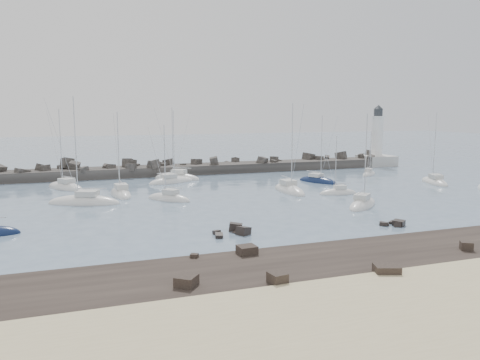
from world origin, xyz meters
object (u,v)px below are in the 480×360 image
at_px(sailboat_10, 434,183).
at_px(sailboat_13, 84,203).
at_px(sailboat_6, 289,191).
at_px(sailboat_7, 362,205).
at_px(sailboat_14, 177,178).
at_px(sailboat_1, 65,188).
at_px(sailboat_12, 369,174).
at_px(sailboat_8, 318,181).
at_px(sailboat_3, 121,194).
at_px(sailboat_9, 338,193).
at_px(sailboat_4, 171,182).
at_px(sailboat_5, 169,199).
at_px(lighthouse, 377,152).

xyz_separation_m(sailboat_10, sailboat_13, (-57.76, 1.08, 0.01)).
height_order(sailboat_6, sailboat_10, sailboat_6).
distance_m(sailboat_7, sailboat_14, 37.30).
height_order(sailboat_1, sailboat_12, sailboat_1).
bearing_deg(sailboat_8, sailboat_13, -169.86).
bearing_deg(sailboat_6, sailboat_7, -72.38).
bearing_deg(sailboat_7, sailboat_13, 158.06).
distance_m(sailboat_3, sailboat_12, 48.58).
distance_m(sailboat_1, sailboat_6, 36.05).
height_order(sailboat_1, sailboat_10, sailboat_1).
relative_size(sailboat_8, sailboat_10, 0.95).
bearing_deg(sailboat_10, sailboat_12, 108.62).
distance_m(sailboat_1, sailboat_9, 43.39).
xyz_separation_m(sailboat_1, sailboat_3, (7.90, -9.19, 0.01)).
bearing_deg(sailboat_4, sailboat_3, -133.94).
distance_m(sailboat_6, sailboat_14, 23.64).
bearing_deg(sailboat_6, sailboat_8, 39.61).
bearing_deg(sailboat_3, sailboat_6, -12.59).
bearing_deg(sailboat_13, sailboat_12, 12.57).
relative_size(sailboat_3, sailboat_4, 0.99).
relative_size(sailboat_5, sailboat_14, 0.80).
bearing_deg(sailboat_12, sailboat_8, -160.87).
bearing_deg(sailboat_3, sailboat_13, -136.11).
distance_m(sailboat_4, sailboat_14, 4.33).
xyz_separation_m(sailboat_5, sailboat_14, (5.31, 19.98, 0.01)).
bearing_deg(sailboat_1, lighthouse, 9.66).
bearing_deg(sailboat_9, sailboat_5, 171.67).
bearing_deg(sailboat_3, sailboat_8, 3.29).
bearing_deg(sailboat_10, sailboat_7, -151.07).
distance_m(sailboat_5, sailboat_13, 11.37).
bearing_deg(sailboat_1, sailboat_3, -49.32).
distance_m(sailboat_7, sailboat_12, 31.97).
bearing_deg(lighthouse, sailboat_10, -104.94).
xyz_separation_m(lighthouse, sailboat_1, (-67.54, -11.50, -2.95)).
xyz_separation_m(sailboat_3, sailboat_12, (48.10, 6.82, -0.02)).
bearing_deg(sailboat_13, sailboat_14, 48.54).
xyz_separation_m(sailboat_3, sailboat_9, (31.05, -9.92, -0.02)).
xyz_separation_m(sailboat_5, sailboat_9, (25.03, -3.66, -0.01)).
distance_m(sailboat_10, sailboat_12, 13.70).
bearing_deg(sailboat_5, sailboat_7, -28.76).
relative_size(sailboat_1, sailboat_5, 1.21).
height_order(sailboat_4, sailboat_14, sailboat_14).
height_order(sailboat_1, sailboat_14, sailboat_14).
bearing_deg(sailboat_3, sailboat_14, 50.45).
bearing_deg(sailboat_6, sailboat_10, -1.21).
xyz_separation_m(lighthouse, sailboat_14, (-48.30, -6.97, -2.94)).
relative_size(lighthouse, sailboat_6, 0.99).
bearing_deg(sailboat_9, sailboat_12, 44.47).
xyz_separation_m(lighthouse, sailboat_8, (-25.54, -18.73, -2.96)).
distance_m(lighthouse, sailboat_9, 41.99).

